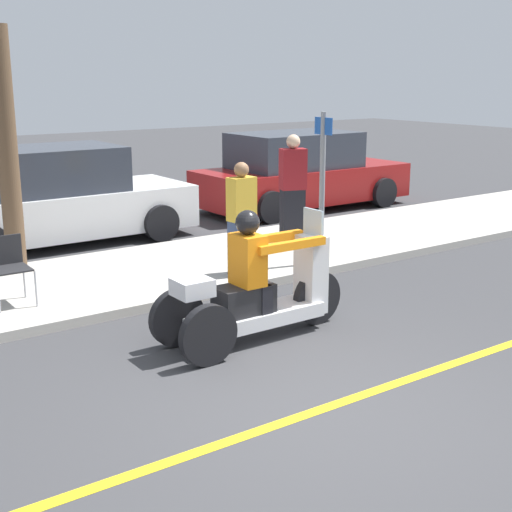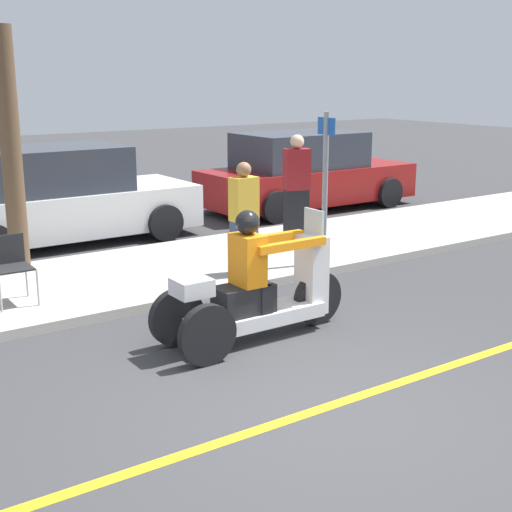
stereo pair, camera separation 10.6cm
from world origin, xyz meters
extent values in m
plane|color=#38383A|center=(0.00, 0.00, 0.00)|extent=(60.00, 60.00, 0.00)
cube|color=gold|center=(0.50, 0.00, 0.00)|extent=(24.00, 0.12, 0.01)
cube|color=#B2ADA3|center=(0.00, 4.60, 0.06)|extent=(28.00, 2.80, 0.12)
cylinder|color=black|center=(1.36, 1.72, 0.32)|extent=(0.63, 0.10, 0.63)
cylinder|color=black|center=(-0.31, 1.40, 0.32)|extent=(0.63, 0.10, 0.63)
cylinder|color=black|center=(-0.31, 2.04, 0.32)|extent=(0.63, 0.10, 0.63)
cube|color=silver|center=(0.50, 1.72, 0.25)|extent=(1.59, 0.44, 0.16)
cube|color=black|center=(0.34, 1.72, 0.49)|extent=(0.63, 0.35, 0.31)
cube|color=silver|center=(1.26, 1.72, 0.62)|extent=(0.24, 0.35, 0.89)
cube|color=silver|center=(1.28, 1.72, 1.22)|extent=(0.03, 0.32, 0.30)
cube|color=silver|center=(-0.30, 1.72, 0.73)|extent=(0.36, 0.35, 0.18)
cube|color=orange|center=(0.39, 1.72, 0.92)|extent=(0.26, 0.38, 0.55)
sphere|color=black|center=(0.39, 1.72, 1.32)|extent=(0.26, 0.26, 0.26)
cube|color=black|center=(0.52, 1.60, 0.49)|extent=(0.14, 0.14, 0.31)
cube|color=black|center=(0.52, 1.84, 0.49)|extent=(0.14, 0.14, 0.31)
cube|color=orange|center=(0.83, 1.52, 1.06)|extent=(0.88, 0.09, 0.09)
cube|color=orange|center=(0.83, 1.92, 1.06)|extent=(0.88, 0.09, 0.09)
cube|color=black|center=(3.52, 4.93, 0.55)|extent=(0.44, 0.36, 0.85)
cube|color=maroon|center=(3.52, 4.93, 1.31)|extent=(0.48, 0.37, 0.67)
sphere|color=beige|center=(3.52, 4.93, 1.76)|extent=(0.23, 0.23, 0.23)
cube|color=#38476B|center=(1.62, 3.65, 0.50)|extent=(0.35, 0.25, 0.76)
cube|color=gold|center=(1.62, 3.65, 1.18)|extent=(0.39, 0.25, 0.60)
sphere|color=#9E704C|center=(1.62, 3.65, 1.58)|extent=(0.21, 0.21, 0.21)
cylinder|color=#A5A8AD|center=(-1.65, 3.87, 0.34)|extent=(0.02, 0.02, 0.44)
cylinder|color=#A5A8AD|center=(-1.21, 3.87, 0.34)|extent=(0.02, 0.02, 0.44)
cylinder|color=#A5A8AD|center=(-1.21, 4.31, 0.34)|extent=(0.02, 0.02, 0.44)
cube|color=#232326|center=(-1.43, 4.09, 0.57)|extent=(0.44, 0.44, 0.02)
cube|color=#232326|center=(-1.43, 4.31, 0.75)|extent=(0.44, 0.03, 0.38)
cube|color=silver|center=(0.43, 7.47, 0.54)|extent=(4.49, 1.79, 0.73)
cube|color=#2D333D|center=(0.21, 7.47, 1.28)|extent=(2.47, 1.61, 0.74)
cylinder|color=black|center=(1.89, 6.57, 0.32)|extent=(0.64, 0.22, 0.64)
cylinder|color=black|center=(1.89, 8.36, 0.32)|extent=(0.64, 0.22, 0.64)
cube|color=maroon|center=(5.88, 7.57, 0.54)|extent=(4.71, 1.81, 0.73)
cube|color=#2D333D|center=(5.64, 7.57, 1.27)|extent=(2.59, 1.63, 0.74)
cylinder|color=black|center=(7.41, 6.67, 0.32)|extent=(0.64, 0.22, 0.64)
cylinder|color=black|center=(7.41, 8.48, 0.32)|extent=(0.64, 0.22, 0.64)
cylinder|color=black|center=(4.35, 6.67, 0.32)|extent=(0.64, 0.22, 0.64)
cylinder|color=black|center=(4.35, 8.48, 0.32)|extent=(0.64, 0.22, 0.64)
cylinder|color=brown|center=(-0.91, 5.59, 1.79)|extent=(0.28, 0.28, 3.35)
cylinder|color=gray|center=(2.89, 3.45, 1.22)|extent=(0.08, 0.08, 2.20)
cube|color=#1E51AD|center=(2.89, 3.45, 2.12)|extent=(0.02, 0.36, 0.24)
camera|label=1|loc=(-3.77, -4.30, 2.83)|focal=50.00mm
camera|label=2|loc=(-3.68, -4.36, 2.83)|focal=50.00mm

